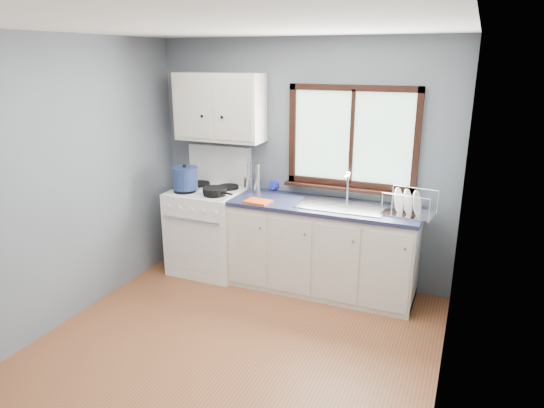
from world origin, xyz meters
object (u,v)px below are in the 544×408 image
at_px(sink, 342,212).
at_px(stockpot, 185,178).
at_px(base_cabinets, 322,252).
at_px(thermos, 257,178).
at_px(dish_rack, 409,208).
at_px(skillet, 215,190).
at_px(utensil_crock, 249,183).
at_px(gas_range, 209,228).

relative_size(sink, stockpot, 2.47).
bearing_deg(base_cabinets, thermos, 171.00).
height_order(stockpot, dish_rack, stockpot).
bearing_deg(skillet, stockpot, -163.24).
xyz_separation_m(skillet, utensil_crock, (0.20, 0.39, 0.01)).
height_order(stockpot, thermos, thermos).
relative_size(gas_range, dish_rack, 2.79).
bearing_deg(sink, stockpot, -174.29).
relative_size(base_cabinets, utensil_crock, 5.39).
xyz_separation_m(gas_range, thermos, (0.53, 0.14, 0.58)).
height_order(base_cabinets, dish_rack, dish_rack).
bearing_deg(sink, dish_rack, 0.12).
bearing_deg(gas_range, base_cabinets, 0.82).
xyz_separation_m(base_cabinets, dish_rack, (0.81, 0.00, 0.57)).
bearing_deg(utensil_crock, skillet, -117.62).
xyz_separation_m(thermos, dish_rack, (1.58, -0.12, -0.10)).
xyz_separation_m(utensil_crock, dish_rack, (1.72, -0.21, -0.01)).
distance_m(gas_range, skillet, 0.55).
height_order(base_cabinets, stockpot, stockpot).
bearing_deg(stockpot, base_cabinets, 6.41).
bearing_deg(utensil_crock, gas_range, -149.17).
relative_size(sink, utensil_crock, 2.45).
distance_m(base_cabinets, sink, 0.48).
distance_m(utensil_crock, thermos, 0.19).
height_order(base_cabinets, utensil_crock, utensil_crock).
relative_size(sink, dish_rack, 1.73).
distance_m(skillet, utensil_crock, 0.44).
xyz_separation_m(base_cabinets, stockpot, (-1.48, -0.17, 0.67)).
relative_size(sink, thermos, 2.68).
bearing_deg(thermos, stockpot, -157.70).
height_order(sink, thermos, thermos).
bearing_deg(sink, thermos, 172.65).
height_order(utensil_crock, dish_rack, utensil_crock).
bearing_deg(dish_rack, stockpot, -168.01).
relative_size(base_cabinets, sink, 2.20).
relative_size(gas_range, utensil_crock, 3.96).
xyz_separation_m(base_cabinets, thermos, (-0.78, 0.12, 0.67)).
bearing_deg(skillet, thermos, 58.88).
xyz_separation_m(sink, skillet, (-1.30, -0.17, 0.13)).
bearing_deg(utensil_crock, thermos, -32.47).
distance_m(sink, dish_rack, 0.64).
bearing_deg(skillet, base_cabinets, 26.94).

